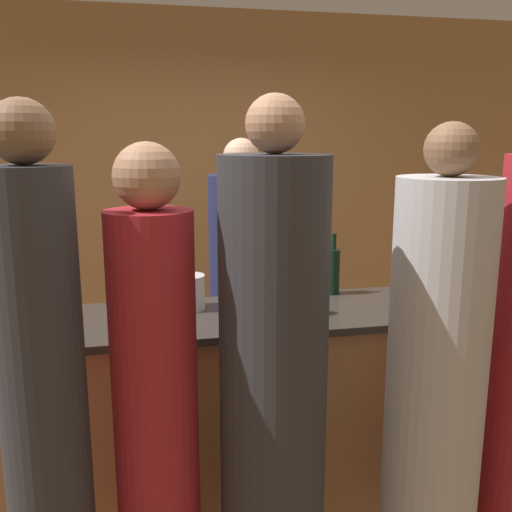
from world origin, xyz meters
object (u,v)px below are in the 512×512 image
(bartender, at_px, (242,302))
(guest_1, at_px, (45,418))
(guest_4, at_px, (273,397))
(wine_bottle_0, at_px, (333,270))
(ice_bucket, at_px, (188,292))
(guest_3, at_px, (435,393))
(guest_0, at_px, (156,416))

(bartender, bearing_deg, guest_1, 57.82)
(guest_4, distance_m, wine_bottle_0, 1.07)
(bartender, distance_m, ice_bucket, 0.82)
(guest_3, bearing_deg, guest_0, 177.07)
(bartender, height_order, wine_bottle_0, bartender)
(ice_bucket, bearing_deg, guest_4, -73.84)
(bartender, height_order, guest_0, bartender)
(bartender, relative_size, guest_1, 0.94)
(guest_4, bearing_deg, bartender, 83.88)
(guest_3, bearing_deg, guest_4, 179.13)
(ice_bucket, bearing_deg, bartender, 60.43)
(guest_1, bearing_deg, guest_3, 0.52)
(guest_0, height_order, guest_3, guest_3)
(bartender, distance_m, guest_0, 1.53)
(guest_4, bearing_deg, ice_bucket, 106.16)
(guest_4, height_order, wine_bottle_0, guest_4)
(guest_3, relative_size, guest_4, 0.96)
(bartender, xyz_separation_m, guest_4, (-0.16, -1.47, 0.08))
(guest_1, xyz_separation_m, guest_4, (0.78, 0.02, -0.01))
(bartender, height_order, guest_4, guest_4)
(guest_1, relative_size, guest_4, 0.99)
(guest_0, relative_size, guest_4, 0.92)
(guest_4, relative_size, ice_bucket, 11.94)
(guest_4, bearing_deg, guest_1, -178.35)
(guest_1, xyz_separation_m, guest_3, (1.42, 0.01, -0.05))
(guest_3, xyz_separation_m, ice_bucket, (-0.86, 0.80, 0.23))
(guest_1, height_order, guest_4, guest_4)
(guest_0, distance_m, guest_3, 1.06)
(guest_1, height_order, guest_3, guest_1)
(guest_4, bearing_deg, wine_bottle_0, 59.10)
(guest_3, height_order, guest_4, guest_4)
(bartender, xyz_separation_m, guest_1, (-0.94, -1.49, 0.09))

